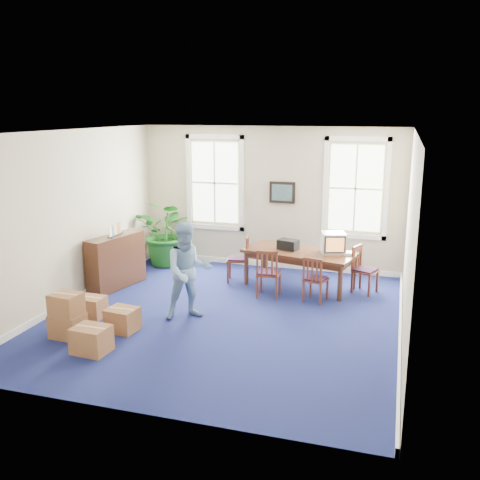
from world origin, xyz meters
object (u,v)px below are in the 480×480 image
(crt_tv, at_px, (333,243))
(potted_plant, at_px, (168,233))
(man, at_px, (188,271))
(cardboard_boxes, at_px, (81,313))
(conference_table, at_px, (299,269))
(credenza, at_px, (116,262))
(chair_near_left, at_px, (269,273))

(crt_tv, relative_size, potted_plant, 0.32)
(crt_tv, xyz_separation_m, man, (-2.19, -2.27, -0.12))
(man, relative_size, cardboard_boxes, 1.27)
(conference_table, height_order, credenza, credenza)
(chair_near_left, xyz_separation_m, credenza, (-3.11, -0.36, 0.05))
(credenza, distance_m, cardboard_boxes, 2.44)
(credenza, relative_size, cardboard_boxes, 1.02)
(crt_tv, bearing_deg, man, -150.69)
(crt_tv, relative_size, man, 0.29)
(conference_table, relative_size, man, 1.32)
(chair_near_left, distance_m, potted_plant, 3.12)
(credenza, height_order, potted_plant, potted_plant)
(crt_tv, relative_size, cardboard_boxes, 0.37)
(chair_near_left, height_order, credenza, credenza)
(crt_tv, height_order, credenza, crt_tv)
(conference_table, relative_size, cardboard_boxes, 1.67)
(credenza, bearing_deg, potted_plant, 92.36)
(crt_tv, distance_m, credenza, 4.40)
(cardboard_boxes, bearing_deg, potted_plant, 94.63)
(potted_plant, bearing_deg, cardboard_boxes, -85.37)
(conference_table, relative_size, crt_tv, 4.52)
(man, bearing_deg, potted_plant, 87.57)
(conference_table, xyz_separation_m, cardboard_boxes, (-2.88, -3.46, 0.00))
(man, relative_size, potted_plant, 1.10)
(chair_near_left, distance_m, cardboard_boxes, 3.63)
(man, height_order, potted_plant, man)
(chair_near_left, bearing_deg, crt_tv, -146.58)
(conference_table, distance_m, cardboard_boxes, 4.50)
(chair_near_left, distance_m, credenza, 3.13)
(conference_table, bearing_deg, potted_plant, -178.80)
(crt_tv, bearing_deg, conference_table, 167.64)
(crt_tv, relative_size, credenza, 0.36)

